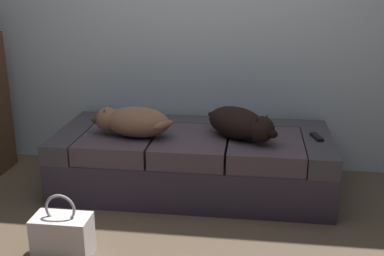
{
  "coord_description": "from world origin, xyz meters",
  "views": [
    {
      "loc": [
        0.42,
        -2.24,
        1.53
      ],
      "look_at": [
        0.0,
        0.95,
        0.49
      ],
      "focal_mm": 44.86,
      "sensor_mm": 36.0,
      "label": 1
    }
  ],
  "objects": [
    {
      "name": "tv_remote",
      "position": [
        0.87,
        0.98,
        0.45
      ],
      "size": [
        0.08,
        0.16,
        0.02
      ],
      "primitive_type": "cube",
      "rotation": [
        0.0,
        0.0,
        0.27
      ],
      "color": "black",
      "rests_on": "couch"
    },
    {
      "name": "handbag",
      "position": [
        -0.61,
        0.02,
        0.13
      ],
      "size": [
        0.32,
        0.18,
        0.38
      ],
      "color": "white",
      "rests_on": "ground"
    },
    {
      "name": "couch",
      "position": [
        0.0,
        1.0,
        0.22
      ],
      "size": [
        1.96,
        0.87,
        0.44
      ],
      "color": "#362D3B",
      "rests_on": "ground"
    },
    {
      "name": "dog_dark",
      "position": [
        0.34,
        0.91,
        0.54
      ],
      "size": [
        0.55,
        0.5,
        0.21
      ],
      "color": "black",
      "rests_on": "couch"
    },
    {
      "name": "dog_tan",
      "position": [
        -0.41,
        0.87,
        0.54
      ],
      "size": [
        0.62,
        0.31,
        0.21
      ],
      "color": "#8C6148",
      "rests_on": "couch"
    }
  ]
}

